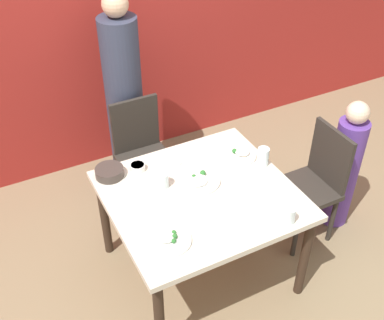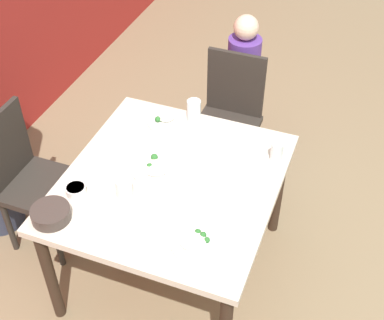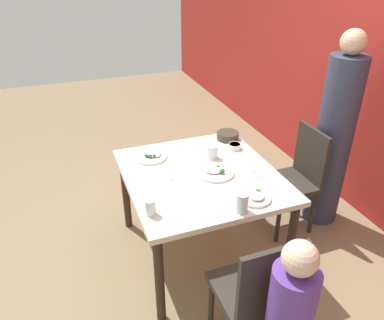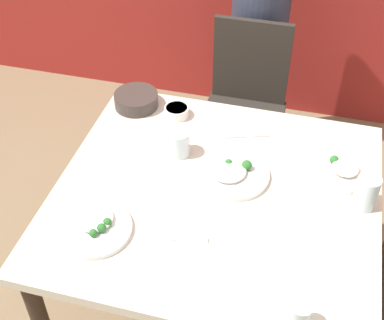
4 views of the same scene
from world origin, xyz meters
name	(u,v)px [view 2 (image 2 of 4)]	position (x,y,z in m)	size (l,w,h in m)	color
ground_plane	(174,267)	(0.00, 0.00, 0.00)	(10.00, 10.00, 0.00)	#847051
dining_table	(172,190)	(0.00, 0.00, 0.64)	(1.14, 1.06, 0.73)	beige
chair_adult_spot	(29,177)	(-0.05, 0.87, 0.49)	(0.40, 0.40, 0.90)	#2D2823
chair_child_spot	(229,117)	(0.91, -0.02, 0.49)	(0.40, 0.40, 0.90)	#2D2823
person_child	(241,92)	(1.19, -0.02, 0.50)	(0.22, 0.22, 1.07)	#5B3893
bowl_curry	(51,214)	(-0.44, 0.42, 0.76)	(0.19, 0.19, 0.06)	#3D332D
plate_rice_adult	(166,120)	(0.42, 0.21, 0.74)	(0.21, 0.21, 0.05)	white
plate_rice_child	(197,242)	(-0.35, -0.27, 0.74)	(0.25, 0.25, 0.05)	white
plate_noodles	(157,168)	(0.04, 0.10, 0.74)	(0.27, 0.27, 0.06)	white
bowl_rice_small	(76,190)	(-0.26, 0.40, 0.75)	(0.10, 0.10, 0.04)	white
glass_water_tall	(277,151)	(0.34, -0.46, 0.78)	(0.06, 0.06, 0.10)	silver
glass_water_short	(194,110)	(0.50, 0.07, 0.79)	(0.08, 0.08, 0.13)	silver
glass_water_center	(124,187)	(-0.18, 0.17, 0.78)	(0.08, 0.08, 0.10)	silver
fork_steel	(211,199)	(-0.06, -0.24, 0.73)	(0.18, 0.05, 0.01)	silver
spoon_steel	(116,157)	(0.04, 0.34, 0.73)	(0.18, 0.08, 0.01)	silver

